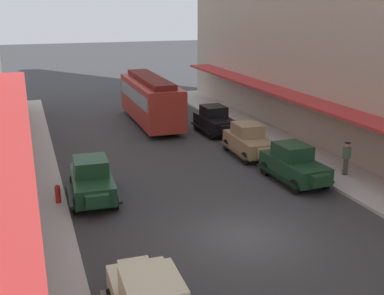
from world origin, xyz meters
TOP-DOWN VIEW (x-y plane):
  - ground_plane at (0.00, 0.00)m, footprint 200.00×200.00m
  - sidewalk_left at (-7.50, 0.00)m, footprint 3.00×60.00m
  - parked_car_0 at (4.54, 9.11)m, footprint 2.23×4.29m
  - parked_car_1 at (4.76, 4.57)m, footprint 2.27×4.31m
  - parked_car_2 at (4.58, 14.42)m, footprint 2.17×4.27m
  - parked_car_3 at (-4.84, 5.55)m, footprint 2.31×4.32m
  - streetcar at (1.19, 18.40)m, footprint 2.67×9.64m
  - fire_hydrant at (-6.35, 5.30)m, footprint 0.24×0.24m
  - pedestrian_0 at (7.51, 4.20)m, footprint 0.36×0.28m
  - pedestrian_2 at (-7.98, 6.49)m, footprint 0.36×0.28m
  - pedestrian_3 at (-8.35, 19.73)m, footprint 0.36×0.24m

SIDE VIEW (x-z plane):
  - ground_plane at x=0.00m, z-range 0.00..0.00m
  - sidewalk_left at x=-7.50m, z-range 0.00..0.15m
  - fire_hydrant at x=-6.35m, z-range 0.15..0.97m
  - parked_car_0 at x=4.54m, z-range 0.02..1.86m
  - parked_car_1 at x=4.76m, z-range 0.02..1.86m
  - parked_car_2 at x=4.58m, z-range 0.02..1.86m
  - parked_car_3 at x=-4.84m, z-range 0.02..1.86m
  - pedestrian_3 at x=-8.35m, z-range 0.17..1.81m
  - pedestrian_0 at x=7.51m, z-range 0.18..1.85m
  - pedestrian_2 at x=-7.98m, z-range 0.18..1.85m
  - streetcar at x=1.19m, z-range 0.17..3.63m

